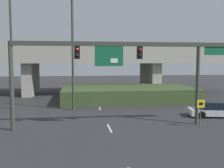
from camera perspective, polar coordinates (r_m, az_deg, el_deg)
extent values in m
cube|color=silver|center=(19.80, -0.56, -9.59)|extent=(0.14, 2.40, 0.01)
cube|color=silver|center=(28.05, -2.71, -5.23)|extent=(0.14, 2.40, 0.01)
cube|color=silver|center=(36.40, -3.86, -2.85)|extent=(0.14, 2.40, 0.01)
cube|color=silver|center=(44.81, -4.58, -1.36)|extent=(0.14, 2.40, 0.01)
cylinder|color=#383D33|center=(19.96, -21.04, -0.46)|extent=(0.28, 0.28, 6.42)
cylinder|color=#383D33|center=(21.55, 18.12, 0.01)|extent=(0.28, 0.28, 6.42)
cube|color=#383D33|center=(19.79, 4.37, 8.66)|extent=(17.46, 0.32, 0.32)
cube|color=black|center=(19.34, -7.61, 6.83)|extent=(0.40, 0.28, 0.95)
sphere|color=red|center=(19.17, -7.62, 7.48)|extent=(0.22, 0.22, 0.22)
sphere|color=black|center=(19.16, -7.60, 6.20)|extent=(0.22, 0.22, 0.22)
cube|color=black|center=(19.90, 6.04, 6.79)|extent=(0.40, 0.28, 0.95)
sphere|color=red|center=(19.74, 6.17, 7.43)|extent=(0.22, 0.22, 0.22)
sphere|color=black|center=(19.72, 6.15, 6.19)|extent=(0.22, 0.22, 0.22)
cube|color=#115B38|center=(19.37, -0.65, 6.09)|extent=(2.11, 0.08, 1.47)
cube|color=white|center=(19.37, 0.46, 5.11)|extent=(0.53, 0.03, 0.32)
cube|color=#115B38|center=(22.33, 22.82, 6.64)|extent=(2.88, 0.07, 0.64)
cylinder|color=#4C4C4C|center=(20.98, 18.68, -6.03)|extent=(0.08, 0.08, 2.15)
cube|color=yellow|center=(20.82, 18.79, -4.09)|extent=(0.60, 0.03, 0.60)
cube|color=black|center=(20.80, 18.81, -4.10)|extent=(0.33, 0.01, 0.21)
cylinder|color=#383D33|center=(28.94, -21.04, 7.54)|extent=(0.24, 0.24, 12.86)
cylinder|color=#383D33|center=(27.02, -8.61, 11.33)|extent=(0.24, 0.24, 15.97)
cube|color=#A39E93|center=(40.58, -4.33, 5.82)|extent=(43.21, 9.64, 1.76)
cube|color=#A39E93|center=(36.02, -3.92, 8.04)|extent=(43.21, 0.40, 0.90)
cube|color=#A39E93|center=(41.17, -17.17, 1.12)|extent=(1.40, 7.71, 4.67)
cube|color=#A39E93|center=(42.21, 8.24, 1.39)|extent=(1.40, 7.71, 4.67)
cube|color=#384C28|center=(33.74, 3.29, -2.03)|extent=(16.41, 9.67, 1.69)
cube|color=silver|center=(25.50, 21.72, -5.65)|extent=(5.03, 2.74, 0.55)
cube|color=black|center=(25.34, 21.35, -4.33)|extent=(2.75, 2.11, 0.65)
cylinder|color=black|center=(25.87, 18.04, -5.64)|extent=(0.67, 0.34, 0.64)
cylinder|color=black|center=(24.34, 18.97, -6.33)|extent=(0.67, 0.34, 0.64)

